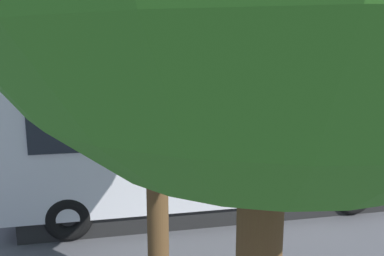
{
  "coord_description": "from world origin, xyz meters",
  "views": [
    {
      "loc": [
        3.89,
        13.44,
        3.85
      ],
      "look_at": [
        1.35,
        -0.42,
        1.1
      ],
      "focal_mm": 36.44,
      "sensor_mm": 36.0,
      "label": 1
    }
  ],
  "objects_px": {
    "spectator_far_left": "(226,139)",
    "tree_centre": "(154,3)",
    "spectator_left": "(196,145)",
    "stunt_motorcycle": "(198,117)",
    "tour_bus": "(209,144)",
    "spectator_centre": "(155,142)",
    "parked_motorcycle_silver": "(190,166)",
    "traffic_cone": "(223,131)"
  },
  "relations": [
    {
      "from": "spectator_far_left",
      "to": "tree_centre",
      "type": "distance_m",
      "value": 8.04
    },
    {
      "from": "spectator_left",
      "to": "stunt_motorcycle",
      "type": "xyz_separation_m",
      "value": [
        -0.98,
        -4.74,
        0.07
      ]
    },
    {
      "from": "tour_bus",
      "to": "spectator_centre",
      "type": "bearing_deg",
      "value": -69.61
    },
    {
      "from": "tour_bus",
      "to": "spectator_far_left",
      "type": "height_order",
      "value": "tour_bus"
    },
    {
      "from": "parked_motorcycle_silver",
      "to": "traffic_cone",
      "type": "distance_m",
      "value": 6.33
    },
    {
      "from": "tour_bus",
      "to": "stunt_motorcycle",
      "type": "bearing_deg",
      "value": -99.07
    },
    {
      "from": "spectator_left",
      "to": "spectator_centre",
      "type": "distance_m",
      "value": 1.29
    },
    {
      "from": "spectator_left",
      "to": "tour_bus",
      "type": "bearing_deg",
      "value": 85.65
    },
    {
      "from": "stunt_motorcycle",
      "to": "traffic_cone",
      "type": "xyz_separation_m",
      "value": [
        -1.31,
        -0.48,
        -0.76
      ]
    },
    {
      "from": "spectator_left",
      "to": "parked_motorcycle_silver",
      "type": "xyz_separation_m",
      "value": [
        0.29,
        0.56,
        -0.52
      ]
    },
    {
      "from": "tour_bus",
      "to": "parked_motorcycle_silver",
      "type": "bearing_deg",
      "value": -87.56
    },
    {
      "from": "spectator_far_left",
      "to": "stunt_motorcycle",
      "type": "relative_size",
      "value": 0.91
    },
    {
      "from": "parked_motorcycle_silver",
      "to": "tree_centre",
      "type": "relative_size",
      "value": 0.33
    },
    {
      "from": "spectator_far_left",
      "to": "traffic_cone",
      "type": "xyz_separation_m",
      "value": [
        -1.23,
        -4.84,
        -0.75
      ]
    },
    {
      "from": "spectator_left",
      "to": "tree_centre",
      "type": "distance_m",
      "value": 7.43
    },
    {
      "from": "stunt_motorcycle",
      "to": "spectator_centre",
      "type": "bearing_deg",
      "value": 63.54
    },
    {
      "from": "parked_motorcycle_silver",
      "to": "stunt_motorcycle",
      "type": "xyz_separation_m",
      "value": [
        -1.26,
        -5.3,
        0.58
      ]
    },
    {
      "from": "stunt_motorcycle",
      "to": "tour_bus",
      "type": "bearing_deg",
      "value": 80.93
    },
    {
      "from": "spectator_left",
      "to": "parked_motorcycle_silver",
      "type": "relative_size",
      "value": 0.82
    },
    {
      "from": "spectator_centre",
      "to": "stunt_motorcycle",
      "type": "relative_size",
      "value": 0.92
    },
    {
      "from": "spectator_centre",
      "to": "tree_centre",
      "type": "bearing_deg",
      "value": 85.3
    },
    {
      "from": "traffic_cone",
      "to": "spectator_far_left",
      "type": "bearing_deg",
      "value": 75.8
    },
    {
      "from": "spectator_far_left",
      "to": "spectator_centre",
      "type": "height_order",
      "value": "spectator_centre"
    },
    {
      "from": "tour_bus",
      "to": "tree_centre",
      "type": "distance_m",
      "value": 4.92
    },
    {
      "from": "spectator_far_left",
      "to": "spectator_centre",
      "type": "bearing_deg",
      "value": 3.47
    },
    {
      "from": "stunt_motorcycle",
      "to": "tree_centre",
      "type": "bearing_deg",
      "value": 75.88
    },
    {
      "from": "stunt_motorcycle",
      "to": "tree_centre",
      "type": "relative_size",
      "value": 0.31
    },
    {
      "from": "spectator_far_left",
      "to": "spectator_left",
      "type": "xyz_separation_m",
      "value": [
        1.06,
        0.38,
        -0.06
      ]
    },
    {
      "from": "stunt_motorcycle",
      "to": "tree_centre",
      "type": "height_order",
      "value": "tree_centre"
    },
    {
      "from": "tour_bus",
      "to": "tree_centre",
      "type": "bearing_deg",
      "value": 66.44
    },
    {
      "from": "tour_bus",
      "to": "tree_centre",
      "type": "xyz_separation_m",
      "value": [
        1.6,
        3.68,
        2.85
      ]
    },
    {
      "from": "tour_bus",
      "to": "stunt_motorcycle",
      "type": "xyz_separation_m",
      "value": [
        -1.18,
        -7.37,
        -0.58
      ]
    },
    {
      "from": "spectator_far_left",
      "to": "parked_motorcycle_silver",
      "type": "bearing_deg",
      "value": 34.88
    },
    {
      "from": "spectator_far_left",
      "to": "tree_centre",
      "type": "xyz_separation_m",
      "value": [
        2.86,
        6.68,
        3.44
      ]
    },
    {
      "from": "spectator_far_left",
      "to": "parked_motorcycle_silver",
      "type": "relative_size",
      "value": 0.86
    },
    {
      "from": "tour_bus",
      "to": "parked_motorcycle_silver",
      "type": "relative_size",
      "value": 4.57
    },
    {
      "from": "tour_bus",
      "to": "spectator_left",
      "type": "relative_size",
      "value": 5.56
    },
    {
      "from": "spectator_centre",
      "to": "tree_centre",
      "type": "relative_size",
      "value": 0.28
    },
    {
      "from": "spectator_centre",
      "to": "traffic_cone",
      "type": "bearing_deg",
      "value": -125.44
    },
    {
      "from": "tour_bus",
      "to": "tree_centre",
      "type": "relative_size",
      "value": 1.49
    },
    {
      "from": "stunt_motorcycle",
      "to": "traffic_cone",
      "type": "height_order",
      "value": "stunt_motorcycle"
    },
    {
      "from": "spectator_far_left",
      "to": "tree_centre",
      "type": "height_order",
      "value": "tree_centre"
    }
  ]
}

